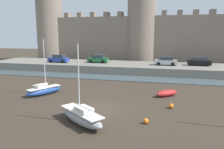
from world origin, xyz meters
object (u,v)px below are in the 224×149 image
(sailboat_near_channel_right, at_px, (44,90))
(car_quay_centre_west, at_px, (199,61))
(mooring_buoy_off_centre, at_px, (171,106))
(sailboat_foreground_left, at_px, (82,116))
(rowboat_foreground_right, at_px, (167,93))
(mooring_buoy_mid_mud, at_px, (146,121))
(car_quay_centre_east, at_px, (166,61))
(car_quay_west, at_px, (98,59))
(car_quay_east, at_px, (59,59))

(sailboat_near_channel_right, height_order, car_quay_centre_west, sailboat_near_channel_right)
(mooring_buoy_off_centre, bearing_deg, sailboat_foreground_left, -141.74)
(rowboat_foreground_right, xyz_separation_m, mooring_buoy_mid_mud, (-1.60, -8.70, -0.18))
(mooring_buoy_off_centre, bearing_deg, mooring_buoy_mid_mud, -115.20)
(mooring_buoy_mid_mud, height_order, car_quay_centre_east, car_quay_centre_east)
(mooring_buoy_mid_mud, height_order, car_quay_centre_west, car_quay_centre_west)
(sailboat_foreground_left, distance_m, mooring_buoy_mid_mud, 5.27)
(rowboat_foreground_right, height_order, sailboat_near_channel_right, sailboat_near_channel_right)
(sailboat_foreground_left, xyz_separation_m, car_quay_west, (-7.03, 26.49, 1.67))
(sailboat_foreground_left, distance_m, car_quay_centre_east, 26.89)
(rowboat_foreground_right, distance_m, car_quay_west, 21.57)
(rowboat_foreground_right, height_order, car_quay_centre_east, car_quay_centre_east)
(rowboat_foreground_right, relative_size, sailboat_near_channel_right, 0.45)
(mooring_buoy_mid_mud, bearing_deg, sailboat_near_channel_right, 155.67)
(sailboat_near_channel_right, relative_size, mooring_buoy_mid_mud, 14.62)
(mooring_buoy_off_centre, xyz_separation_m, car_quay_centre_west, (5.28, 21.39, 2.05))
(car_quay_centre_east, bearing_deg, rowboat_foreground_right, -89.03)
(car_quay_east, xyz_separation_m, car_quay_centre_east, (21.50, 1.06, 0.00))
(car_quay_east, height_order, car_quay_centre_east, same)
(mooring_buoy_mid_mud, relative_size, car_quay_centre_west, 0.11)
(mooring_buoy_off_centre, distance_m, car_quay_west, 25.30)
(sailboat_near_channel_right, bearing_deg, rowboat_foreground_right, 11.44)
(rowboat_foreground_right, relative_size, car_quay_west, 0.72)
(sailboat_foreground_left, bearing_deg, car_quay_centre_east, 76.15)
(sailboat_foreground_left, xyz_separation_m, car_quay_centre_west, (12.44, 27.04, 1.67))
(sailboat_near_channel_right, height_order, car_quay_west, sailboat_near_channel_right)
(rowboat_foreground_right, xyz_separation_m, sailboat_near_channel_right, (-14.39, -2.91, 0.17))
(sailboat_foreground_left, relative_size, car_quay_centre_west, 1.58)
(mooring_buoy_off_centre, xyz_separation_m, car_quay_centre_east, (-0.74, 20.40, 2.05))
(rowboat_foreground_right, height_order, car_quay_centre_west, car_quay_centre_west)
(sailboat_near_channel_right, bearing_deg, mooring_buoy_mid_mud, -24.33)
(mooring_buoy_mid_mud, bearing_deg, car_quay_centre_east, 86.94)
(rowboat_foreground_right, xyz_separation_m, car_quay_west, (-13.73, 16.53, 1.89))
(car_quay_east, bearing_deg, car_quay_west, 10.52)
(mooring_buoy_off_centre, height_order, mooring_buoy_mid_mud, mooring_buoy_off_centre)
(rowboat_foreground_right, distance_m, sailboat_foreground_left, 12.00)
(sailboat_foreground_left, distance_m, car_quay_west, 27.46)
(mooring_buoy_mid_mud, bearing_deg, car_quay_east, 130.37)
(sailboat_near_channel_right, xyz_separation_m, sailboat_foreground_left, (7.70, -7.05, 0.05))
(car_quay_west, relative_size, car_quay_centre_west, 1.00)
(car_quay_centre_east, bearing_deg, sailboat_near_channel_right, -126.61)
(car_quay_centre_west, bearing_deg, car_quay_west, -178.37)
(mooring_buoy_off_centre, relative_size, mooring_buoy_mid_mud, 1.11)
(sailboat_foreground_left, xyz_separation_m, car_quay_centre_east, (6.42, 26.05, 1.67))
(mooring_buoy_mid_mud, xyz_separation_m, car_quay_centre_west, (7.34, 25.78, 2.07))
(rowboat_foreground_right, bearing_deg, mooring_buoy_mid_mud, -100.41)
(car_quay_east, distance_m, car_quay_centre_east, 21.53)
(sailboat_near_channel_right, relative_size, car_quay_west, 1.62)
(car_quay_centre_west, bearing_deg, sailboat_near_channel_right, -135.20)
(mooring_buoy_mid_mud, relative_size, car_quay_east, 0.11)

